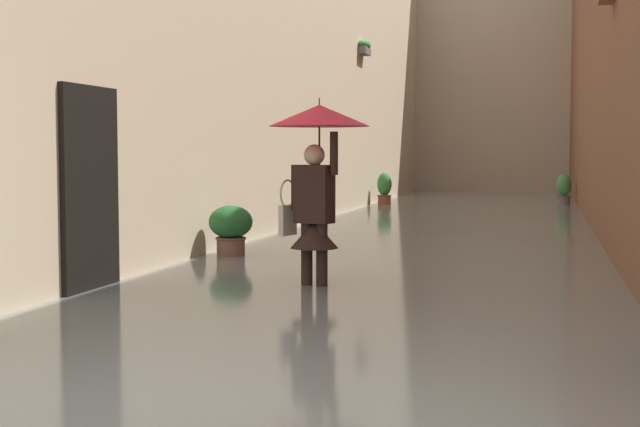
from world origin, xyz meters
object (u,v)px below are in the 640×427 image
object	(u,v)px
person_wading	(317,159)
potted_plant_near_right	(384,190)
potted_plant_mid_left	(564,191)
potted_plant_far_right	(231,230)

from	to	relation	value
person_wading	potted_plant_near_right	distance (m)	14.64
person_wading	potted_plant_near_right	size ratio (longest dim) A/B	2.11
potted_plant_mid_left	potted_plant_far_right	bearing A→B (deg)	71.06
person_wading	potted_plant_mid_left	xyz separation A→B (m)	(-2.80, -15.76, -0.96)
person_wading	potted_plant_near_right	xyz separation A→B (m)	(1.81, -14.50, -0.95)
potted_plant_far_right	potted_plant_near_right	bearing A→B (deg)	-89.92
potted_plant_near_right	potted_plant_mid_left	xyz separation A→B (m)	(-4.61, -1.26, -0.02)
person_wading	potted_plant_near_right	world-z (taller)	person_wading
person_wading	potted_plant_far_right	bearing A→B (deg)	-53.14
potted_plant_mid_left	potted_plant_near_right	bearing A→B (deg)	15.33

